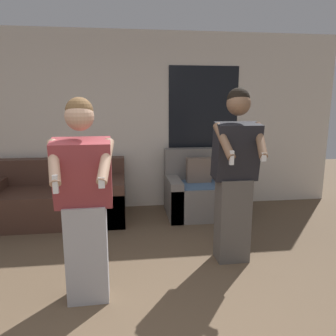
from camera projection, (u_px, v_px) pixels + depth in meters
name	position (u px, v px, depth m)	size (l,w,h in m)	color
wall_back	(118.00, 122.00, 5.03)	(7.00, 0.07, 2.70)	silver
couch	(56.00, 200.00, 4.64)	(1.94, 0.93, 0.84)	#472D23
armchair	(198.00, 192.00, 4.89)	(0.96, 0.81, 0.96)	slate
person_left	(84.00, 203.00, 2.64)	(0.52, 0.50, 1.70)	#B2B2B7
person_right	(235.00, 176.00, 3.33)	(0.50, 0.49, 1.80)	#56514C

